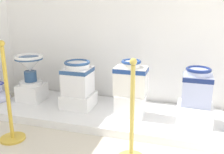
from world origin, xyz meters
name	(u,v)px	position (x,y,z in m)	size (l,w,h in m)	color
display_platform	(105,114)	(1.75, 2.60, 0.05)	(2.91, 0.97, 0.10)	white
plinth_block_rightmost	(32,92)	(0.65, 2.65, 0.21)	(0.34, 0.32, 0.23)	white
antique_toilet_rightmost	(30,65)	(0.65, 2.65, 0.61)	(0.39, 0.39, 0.41)	white
plinth_block_pale_glazed	(79,100)	(1.38, 2.61, 0.19)	(0.40, 0.37, 0.19)	white
antique_toilet_pale_glazed	(78,77)	(1.38, 2.61, 0.51)	(0.35, 0.34, 0.43)	white
plinth_block_leftmost	(130,105)	(2.09, 2.57, 0.23)	(0.34, 0.28, 0.26)	white
antique_toilet_leftmost	(131,78)	(2.09, 2.57, 0.57)	(0.39, 0.25, 0.42)	white
plinth_block_tall_cobalt	(194,113)	(2.84, 2.57, 0.21)	(0.39, 0.32, 0.22)	white
antique_toilet_tall_cobalt	(197,86)	(2.84, 2.57, 0.54)	(0.32, 0.28, 0.43)	#A5B0DB
decorative_vase_corner	(0,97)	(0.20, 2.52, 0.14)	(0.30, 0.30, 0.35)	navy
stanchion_post_near_left	(10,112)	(0.97, 1.77, 0.31)	(0.27, 0.27, 1.07)	gold
stanchion_post_near_right	(132,134)	(2.29, 1.77, 0.27)	(0.27, 0.27, 0.98)	#B69F45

